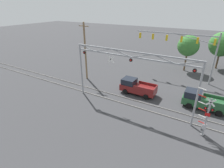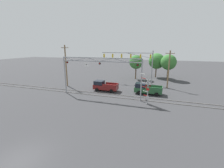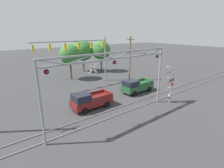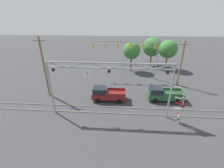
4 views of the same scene
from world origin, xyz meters
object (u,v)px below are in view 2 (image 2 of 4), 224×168
Objects in this scene: crossing_signal_mast at (147,92)px; pickup_truck_lead at (104,86)px; traffic_signal_span at (136,60)px; background_tree_far_left_verge at (169,62)px; utility_pole_right at (169,69)px; crossing_gantry at (100,68)px; pickup_truck_following at (147,89)px; background_tree_far_right_verge at (157,61)px; utility_pole_left at (66,65)px; background_tree_beyond_span at (136,62)px.

crossing_signal_mast reaches higher than pickup_truck_lead.
background_tree_far_left_verge is at bearing 41.51° from traffic_signal_span.
pickup_truck_lead is 0.62× the size of utility_pole_right.
traffic_signal_span reaches higher than crossing_gantry.
background_tree_far_left_verge reaches higher than pickup_truck_following.
background_tree_far_left_verge is (0.21, 9.41, 0.58)m from utility_pole_right.
pickup_truck_lead is at bearing 151.59° from crossing_signal_mast.
pickup_truck_lead is at bearing -128.92° from background_tree_far_left_verge.
utility_pole_right reaches higher than background_tree_far_left_verge.
crossing_signal_mast is at bearing -73.13° from traffic_signal_span.
utility_pole_right is 1.15× the size of background_tree_far_right_verge.
pickup_truck_following is at bearing -0.72° from utility_pole_left.
pickup_truck_lead is 0.54× the size of utility_pole_left.
crossing_gantry is 2.09× the size of background_tree_far_right_verge.
pickup_truck_following is (-0.56, 5.42, -1.01)m from crossing_signal_mast.
background_tree_far_right_verge reaches higher than background_tree_beyond_span.
crossing_signal_mast is at bearing -28.41° from pickup_truck_lead.
utility_pole_right is 1.18× the size of background_tree_far_left_verge.
background_tree_beyond_span reaches higher than pickup_truck_following.
pickup_truck_lead is at bearing -153.73° from utility_pole_right.
background_tree_far_left_verge is (3.50, 20.33, 2.77)m from crossing_signal_mast.
utility_pole_right reaches higher than pickup_truck_following.
traffic_signal_span is 8.04m from utility_pole_right.
utility_pole_left is (-10.09, 4.58, -0.50)m from crossing_gantry.
traffic_signal_span is 4.97m from background_tree_beyond_span.
utility_pole_left is at bearing -136.76° from background_tree_beyond_span.
traffic_signal_span is at bearing 113.57° from pickup_truck_following.
background_tree_far_right_verge reaches higher than crossing_gantry.
background_tree_beyond_span is 0.97× the size of background_tree_far_left_verge.
utility_pole_right reaches higher than traffic_signal_span.
utility_pole_left is 18.60m from background_tree_beyond_span.
crossing_signal_mast is 0.74× the size of background_tree_beyond_span.
crossing_gantry is 9.01m from crossing_signal_mast.
crossing_signal_mast is (8.33, -1.07, -3.26)m from crossing_gantry.
pickup_truck_following is 0.77× the size of background_tree_beyond_span.
background_tree_far_right_verge is (9.32, 17.93, 3.76)m from pickup_truck_lead.
pickup_truck_following is 18.26m from utility_pole_left.
pickup_truck_lead is 0.71× the size of background_tree_far_right_verge.
pickup_truck_lead is 10.19m from utility_pole_left.
pickup_truck_following is (8.43, 0.56, 0.00)m from pickup_truck_lead.
crossing_gantry reaches higher than pickup_truck_following.
background_tree_beyond_span is (-8.17, 7.46, 0.55)m from utility_pole_right.
crossing_gantry is 2.99× the size of crossing_signal_mast.
traffic_signal_span is 10.28m from background_tree_far_right_verge.
utility_pole_left reaches higher than traffic_signal_span.
pickup_truck_lead is 8.45m from pickup_truck_following.
traffic_signal_span is at bearing 60.84° from pickup_truck_lead.
utility_pole_right is at bearing -75.98° from background_tree_far_right_verge.
traffic_signal_span reaches higher than background_tree_far_right_verge.
crossing_gantry is 23.40m from background_tree_far_right_verge.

